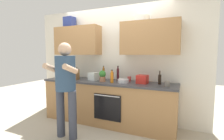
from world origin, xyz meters
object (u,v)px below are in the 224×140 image
cup_stoneware (167,84)px  grocery_bag_produce (93,76)px  person_standing (65,83)px  bottle_wine (118,74)px  bottle_juice (112,77)px  knife_block (76,75)px  bottle_soy (160,79)px  bottle_soda (67,74)px  mixing_bowl (123,81)px  grocery_bag_crisps (142,79)px  cup_ceramic (129,79)px  cup_tea (78,76)px  bottle_syrup (104,74)px  potted_herb (102,76)px

cup_stoneware → grocery_bag_produce: size_ratio=0.52×
person_standing → bottle_wine: (0.56, 1.01, 0.06)m
bottle_juice → knife_block: bearing=178.4°
grocery_bag_produce → bottle_soy: bearing=2.1°
bottle_juice → cup_stoneware: bearing=0.6°
bottle_soda → person_standing: bearing=-53.1°
cup_stoneware → mixing_bowl: bearing=175.2°
person_standing → bottle_soy: bearing=32.6°
mixing_bowl → grocery_bag_crisps: 0.38m
person_standing → mixing_bowl: person_standing is taller
bottle_soy → knife_block: bearing=-175.1°
cup_stoneware → knife_block: size_ratio=0.34×
person_standing → knife_block: 0.84m
cup_ceramic → mixing_bowl: size_ratio=0.44×
person_standing → cup_tea: size_ratio=16.25×
grocery_bag_produce → person_standing: bearing=-93.1°
cup_ceramic → cup_stoneware: bearing=-20.5°
bottle_syrup → grocery_bag_crisps: bearing=-3.4°
knife_block → bottle_soy: bearing=4.9°
mixing_bowl → knife_block: size_ratio=0.79×
cup_ceramic → bottle_syrup: bearing=-169.5°
bottle_soda → cup_ceramic: bottle_soda is taller
person_standing → mixing_bowl: 1.11m
bottle_syrup → potted_herb: 0.20m
cup_tea → cup_ceramic: bearing=1.3°
potted_herb → grocery_bag_crisps: potted_herb is taller
knife_block → potted_herb: size_ratio=1.21×
cup_stoneware → grocery_bag_produce: 1.54m
person_standing → cup_stoneware: (1.59, 0.75, -0.03)m
bottle_soda → grocery_bag_produce: 0.65m
bottle_soda → cup_ceramic: size_ratio=2.87×
bottle_wine → mixing_bowl: 0.29m
person_standing → knife_block: bearing=114.0°
bottle_soda → bottle_syrup: bottle_syrup is taller
bottle_soda → potted_herb: bottle_soda is taller
bottle_syrup → cup_tea: (-0.72, 0.07, -0.09)m
bottle_syrup → grocery_bag_produce: (-0.21, -0.07, -0.06)m
mixing_bowl → potted_herb: bearing=-170.7°
bottle_juice → grocery_bag_crisps: bottle_juice is taller
potted_herb → bottle_soda: bearing=177.5°
bottle_juice → potted_herb: 0.22m
bottle_juice → bottle_syrup: size_ratio=0.82×
bottle_juice → knife_block: knife_block is taller
bottle_wine → bottle_soy: size_ratio=1.23×
cup_tea → potted_herb: bearing=-18.3°
bottle_syrup → cup_tea: bearing=174.2°
bottle_syrup → mixing_bowl: bottle_syrup is taller
bottle_soda → grocery_bag_produce: bottle_soda is taller
bottle_syrup → grocery_bag_crisps: (0.86, -0.05, -0.06)m
bottle_syrup → bottle_soy: (1.18, -0.02, -0.04)m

